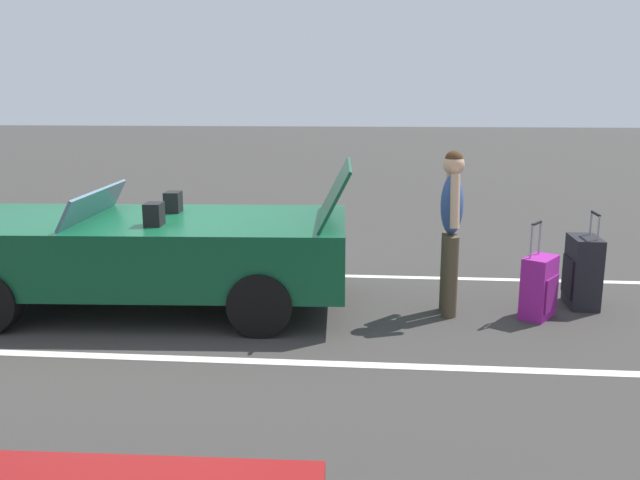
# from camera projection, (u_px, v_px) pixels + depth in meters

# --- Properties ---
(ground_plane) EXTENTS (80.00, 80.00, 0.00)m
(ground_plane) POSITION_uv_depth(u_px,v_px,m) (150.00, 306.00, 6.92)
(ground_plane) COLOR #383533
(lot_line_near) EXTENTS (18.00, 0.12, 0.01)m
(lot_line_near) POSITION_uv_depth(u_px,v_px,m) (186.00, 273.00, 8.22)
(lot_line_near) COLOR silver
(lot_line_near) RESTS_ON ground_plane
(lot_line_mid) EXTENTS (18.00, 0.12, 0.01)m
(lot_line_mid) POSITION_uv_depth(u_px,v_px,m) (96.00, 356.00, 5.59)
(lot_line_mid) COLOR silver
(lot_line_mid) RESTS_ON ground_plane
(convertible_car) EXTENTS (4.28, 2.01, 1.51)m
(convertible_car) POSITION_uv_depth(u_px,v_px,m) (128.00, 251.00, 6.80)
(convertible_car) COLOR #0F4C2D
(convertible_car) RESTS_ON ground_plane
(suitcase_large_black) EXTENTS (0.31, 0.49, 1.00)m
(suitcase_large_black) POSITION_uv_depth(u_px,v_px,m) (582.00, 272.00, 6.85)
(suitcase_large_black) COLOR black
(suitcase_large_black) RESTS_ON ground_plane
(suitcase_medium_bright) EXTENTS (0.42, 0.47, 0.96)m
(suitcase_medium_bright) POSITION_uv_depth(u_px,v_px,m) (539.00, 287.00, 6.50)
(suitcase_medium_bright) COLOR #991E8C
(suitcase_medium_bright) RESTS_ON ground_plane
(traveler_person) EXTENTS (0.23, 0.60, 1.65)m
(traveler_person) POSITION_uv_depth(u_px,v_px,m) (451.00, 224.00, 6.49)
(traveler_person) COLOR #4C3F2D
(traveler_person) RESTS_ON ground_plane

